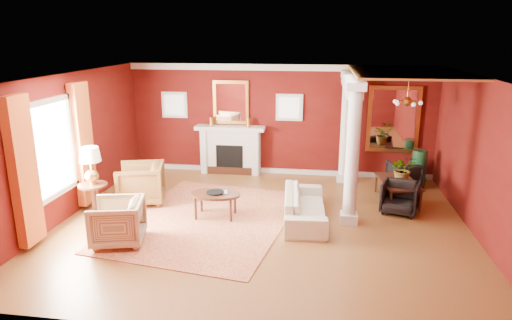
% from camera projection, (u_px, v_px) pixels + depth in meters
% --- Properties ---
extents(ground, '(8.00, 8.00, 0.00)m').
position_uv_depth(ground, '(262.00, 224.00, 9.08)').
color(ground, brown).
rests_on(ground, ground).
extents(room_shell, '(8.04, 7.04, 2.92)m').
position_uv_depth(room_shell, '(263.00, 124.00, 8.54)').
color(room_shell, '#52100B').
rests_on(room_shell, ground).
extents(fireplace, '(1.85, 0.42, 1.29)m').
position_uv_depth(fireplace, '(230.00, 150.00, 12.25)').
color(fireplace, silver).
rests_on(fireplace, ground).
extents(overmantel_mirror, '(0.95, 0.07, 1.15)m').
position_uv_depth(overmantel_mirror, '(231.00, 102.00, 12.04)').
color(overmantel_mirror, gold).
rests_on(overmantel_mirror, fireplace).
extents(flank_window_left, '(0.70, 0.07, 0.70)m').
position_uv_depth(flank_window_left, '(175.00, 105.00, 12.29)').
color(flank_window_left, silver).
rests_on(flank_window_left, room_shell).
extents(flank_window_right, '(0.70, 0.07, 0.70)m').
position_uv_depth(flank_window_right, '(289.00, 107.00, 11.87)').
color(flank_window_right, silver).
rests_on(flank_window_right, room_shell).
extents(left_window, '(0.21, 2.55, 2.60)m').
position_uv_depth(left_window, '(56.00, 155.00, 8.66)').
color(left_window, white).
rests_on(left_window, room_shell).
extents(column_front, '(0.36, 0.36, 2.80)m').
position_uv_depth(column_front, '(352.00, 154.00, 8.75)').
color(column_front, silver).
rests_on(column_front, ground).
extents(column_back, '(0.36, 0.36, 2.80)m').
position_uv_depth(column_back, '(346.00, 126.00, 11.33)').
color(column_back, silver).
rests_on(column_back, ground).
extents(header_beam, '(0.30, 3.20, 0.32)m').
position_uv_depth(header_beam, '(351.00, 83.00, 9.96)').
color(header_beam, silver).
rests_on(header_beam, column_front).
extents(amber_ceiling, '(2.30, 3.40, 0.04)m').
position_uv_depth(amber_ceiling, '(408.00, 72.00, 9.59)').
color(amber_ceiling, '#C77E3A').
rests_on(amber_ceiling, room_shell).
extents(dining_mirror, '(1.30, 0.07, 1.70)m').
position_uv_depth(dining_mirror, '(393.00, 120.00, 11.56)').
color(dining_mirror, gold).
rests_on(dining_mirror, room_shell).
extents(chandelier, '(0.60, 0.62, 0.75)m').
position_uv_depth(chandelier, '(407.00, 101.00, 9.80)').
color(chandelier, gold).
rests_on(chandelier, room_shell).
extents(crown_trim, '(8.00, 0.08, 0.16)m').
position_uv_depth(crown_trim, '(280.00, 67.00, 11.63)').
color(crown_trim, silver).
rests_on(crown_trim, room_shell).
extents(base_trim, '(8.00, 0.08, 0.12)m').
position_uv_depth(base_trim, '(279.00, 171.00, 12.37)').
color(base_trim, silver).
rests_on(base_trim, ground).
extents(rug, '(3.75, 4.62, 0.02)m').
position_uv_depth(rug, '(207.00, 219.00, 9.28)').
color(rug, maroon).
rests_on(rug, ground).
extents(sofa, '(0.74, 2.11, 0.81)m').
position_uv_depth(sofa, '(305.00, 201.00, 9.16)').
color(sofa, '#F0E9CA').
rests_on(sofa, ground).
extents(armchair_leopard, '(1.12, 1.16, 0.99)m').
position_uv_depth(armchair_leopard, '(141.00, 182.00, 10.09)').
color(armchair_leopard, black).
rests_on(armchair_leopard, ground).
extents(armchair_stripe, '(1.00, 1.04, 0.90)m').
position_uv_depth(armchair_stripe, '(117.00, 220.00, 8.13)').
color(armchair_stripe, tan).
rests_on(armchair_stripe, ground).
extents(coffee_table, '(1.03, 1.03, 0.52)m').
position_uv_depth(coffee_table, '(215.00, 195.00, 9.29)').
color(coffee_table, black).
rests_on(coffee_table, ground).
extents(coffee_book, '(0.17, 0.05, 0.24)m').
position_uv_depth(coffee_book, '(219.00, 187.00, 9.27)').
color(coffee_book, black).
rests_on(coffee_book, coffee_table).
extents(side_table, '(0.58, 0.58, 1.46)m').
position_uv_depth(side_table, '(91.00, 170.00, 9.24)').
color(side_table, black).
rests_on(side_table, ground).
extents(dining_table, '(0.67, 1.42, 0.76)m').
position_uv_depth(dining_table, '(399.00, 185.00, 10.20)').
color(dining_table, black).
rests_on(dining_table, ground).
extents(dining_chair_near, '(0.89, 0.86, 0.74)m').
position_uv_depth(dining_chair_near, '(400.00, 196.00, 9.54)').
color(dining_chair_near, black).
rests_on(dining_chair_near, ground).
extents(dining_chair_far, '(0.83, 0.80, 0.69)m').
position_uv_depth(dining_chair_far, '(404.00, 173.00, 11.21)').
color(dining_chair_far, black).
rests_on(dining_chair_far, ground).
extents(green_urn, '(0.39, 0.39, 0.93)m').
position_uv_depth(green_urn, '(418.00, 172.00, 11.20)').
color(green_urn, '#123A1E').
rests_on(green_urn, ground).
extents(potted_plant, '(0.66, 0.70, 0.47)m').
position_uv_depth(potted_plant, '(404.00, 160.00, 9.96)').
color(potted_plant, '#26591E').
rests_on(potted_plant, dining_table).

